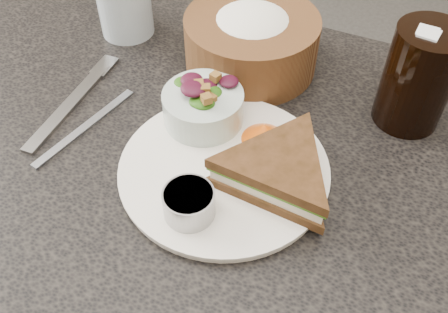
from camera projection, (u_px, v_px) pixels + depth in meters
dining_table at (206, 292)px, 0.92m from camera, size 1.00×0.70×0.75m
dinner_plate at (224, 170)px, 0.62m from camera, size 0.26×0.26×0.01m
sandwich at (279, 171)px, 0.58m from camera, size 0.19×0.19×0.05m
salad_bowl at (203, 102)px, 0.65m from camera, size 0.13×0.13×0.06m
dressing_ramekin at (189, 203)px, 0.56m from camera, size 0.06×0.06×0.04m
orange_wedge at (264, 132)px, 0.64m from camera, size 0.09×0.09×0.03m
fork at (69, 106)px, 0.70m from camera, size 0.03×0.19×0.01m
knife at (86, 127)px, 0.68m from camera, size 0.05×0.18×0.00m
bread_basket at (252, 34)px, 0.73m from camera, size 0.24×0.24×0.11m
cola_glass at (420, 74)px, 0.64m from camera, size 0.12×0.12×0.15m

